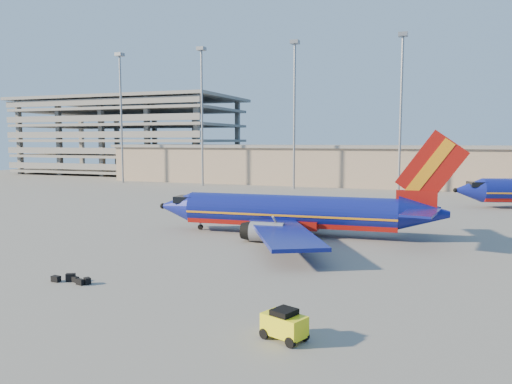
# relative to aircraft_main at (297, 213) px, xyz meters

# --- Properties ---
(ground) EXTENTS (220.00, 220.00, 0.00)m
(ground) POSITION_rel_aircraft_main_xyz_m (-8.70, 0.58, -2.25)
(ground) COLOR slate
(ground) RESTS_ON ground
(terminal_building) EXTENTS (122.00, 16.00, 8.50)m
(terminal_building) POSITION_rel_aircraft_main_xyz_m (1.30, 58.58, 2.07)
(terminal_building) COLOR gray
(terminal_building) RESTS_ON ground
(parking_garage) EXTENTS (62.00, 32.00, 21.40)m
(parking_garage) POSITION_rel_aircraft_main_xyz_m (-70.70, 74.63, 9.48)
(parking_garage) COLOR slate
(parking_garage) RESTS_ON ground
(light_mast_row) EXTENTS (101.60, 1.60, 28.65)m
(light_mast_row) POSITION_rel_aircraft_main_xyz_m (-3.70, 46.58, 15.31)
(light_mast_row) COLOR gray
(light_mast_row) RESTS_ON ground
(aircraft_main) EXTENTS (31.06, 29.81, 10.51)m
(aircraft_main) POSITION_rel_aircraft_main_xyz_m (0.00, 0.00, 0.00)
(aircraft_main) COLOR navy
(aircraft_main) RESTS_ON ground
(baggage_tug) EXTENTS (2.42, 1.95, 1.51)m
(baggage_tug) POSITION_rel_aircraft_main_xyz_m (6.73, -25.94, -1.46)
(baggage_tug) COLOR yellow
(baggage_tug) RESTS_ON ground
(luggage_pile) EXTENTS (2.99, 0.94, 0.54)m
(luggage_pile) POSITION_rel_aircraft_main_xyz_m (-9.47, -21.65, -2.03)
(luggage_pile) COLOR black
(luggage_pile) RESTS_ON ground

